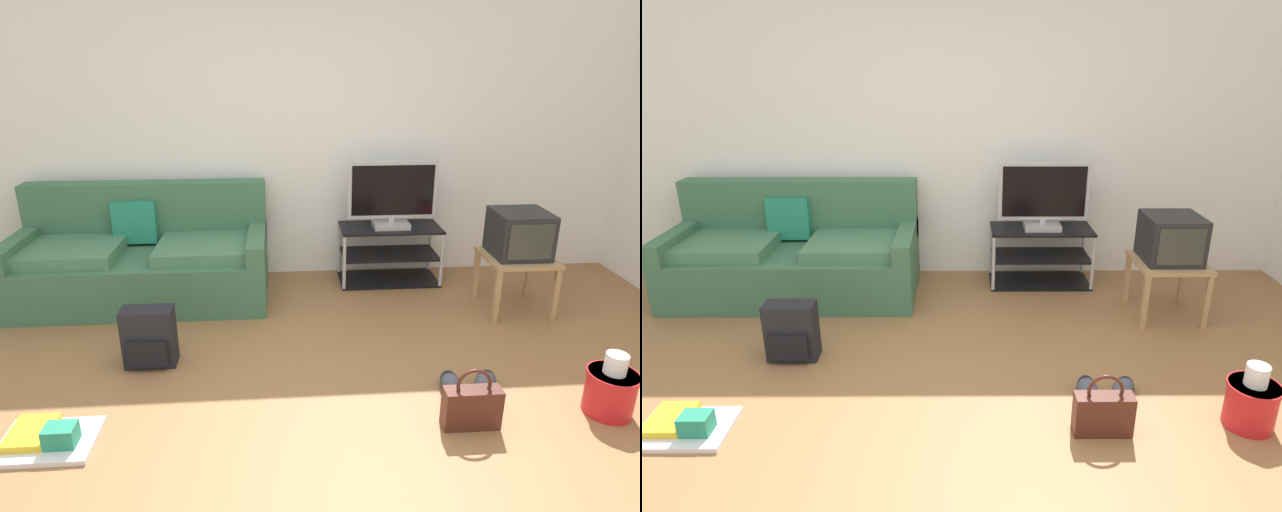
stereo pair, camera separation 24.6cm
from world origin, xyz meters
TOP-DOWN VIEW (x-y plane):
  - ground_plane at (0.00, 0.00)m, footprint 9.00×9.80m
  - wall_back at (0.00, 2.45)m, footprint 9.00×0.10m
  - couch at (-1.30, 1.94)m, footprint 2.04×0.91m
  - tv_stand at (0.82, 2.12)m, footprint 0.89×0.43m
  - flat_tv at (0.82, 2.10)m, footprint 0.77×0.22m
  - side_table at (1.71, 1.47)m, footprint 0.52×0.52m
  - crt_tv at (1.71, 1.48)m, footprint 0.41×0.42m
  - backpack at (-1.03, 0.82)m, footprint 0.33×0.24m
  - handbag at (0.87, 0.03)m, footprint 0.32×0.11m
  - cleaning_bucket at (1.70, 0.09)m, footprint 0.28×0.28m
  - sneakers_pair at (0.97, 0.37)m, footprint 0.42×0.31m
  - floor_tray at (-1.42, 0.05)m, footprint 0.49×0.37m

SIDE VIEW (x-z plane):
  - ground_plane at x=0.00m, z-range -0.02..0.00m
  - floor_tray at x=-1.42m, z-range -0.03..0.11m
  - sneakers_pair at x=0.97m, z-range 0.00..0.09m
  - handbag at x=0.87m, z-range -0.05..0.31m
  - cleaning_bucket at x=1.70m, z-range -0.03..0.35m
  - backpack at x=-1.03m, z-range 0.00..0.40m
  - tv_stand at x=0.82m, z-range 0.00..0.51m
  - couch at x=-1.30m, z-range -0.13..0.79m
  - side_table at x=1.71m, z-range 0.16..0.61m
  - crt_tv at x=1.71m, z-range 0.46..0.81m
  - flat_tv at x=0.82m, z-range 0.51..1.10m
  - wall_back at x=0.00m, z-range 0.00..2.70m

